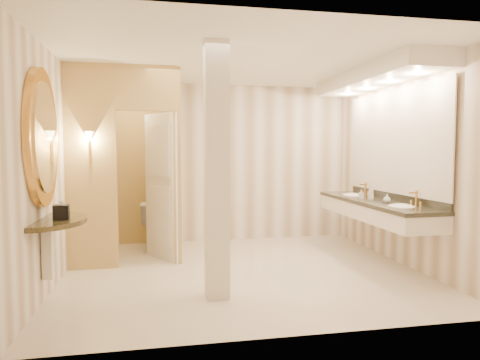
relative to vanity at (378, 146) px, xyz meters
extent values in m
plane|color=silver|center=(-1.98, -0.17, -1.63)|extent=(4.50, 4.50, 0.00)
plane|color=white|center=(-1.98, -0.17, 1.07)|extent=(4.50, 4.50, 0.00)
cube|color=white|center=(-1.98, 1.83, -0.28)|extent=(4.50, 0.02, 2.70)
cube|color=white|center=(-1.98, -2.17, -0.28)|extent=(4.50, 0.02, 2.70)
cube|color=white|center=(-4.23, -0.17, -0.28)|extent=(0.02, 4.00, 2.70)
cube|color=white|center=(0.27, -0.17, -0.28)|extent=(0.02, 4.00, 2.70)
cube|color=#D6BD70|center=(-2.78, 1.08, -0.28)|extent=(0.10, 1.50, 2.70)
cube|color=#D6BD70|center=(-3.90, 0.33, -0.28)|extent=(0.65, 0.10, 2.70)
cube|color=#D6BD70|center=(-3.18, 0.33, 0.77)|extent=(0.80, 0.10, 0.60)
cube|color=white|center=(-2.99, 0.67, -0.58)|extent=(0.47, 0.70, 2.10)
cylinder|color=#C28C3E|center=(-3.90, 0.26, -0.08)|extent=(0.03, 0.03, 0.30)
cone|color=white|center=(-3.90, 0.26, 0.12)|extent=(0.14, 0.14, 0.14)
cube|color=white|center=(-0.03, 0.00, -0.90)|extent=(0.60, 2.51, 0.24)
cube|color=black|center=(-0.03, 0.00, -0.78)|extent=(0.64, 2.55, 0.05)
cube|color=black|center=(0.25, 0.00, -0.71)|extent=(0.03, 2.51, 0.10)
ellipsoid|color=white|center=(-0.03, -0.68, -0.80)|extent=(0.40, 0.44, 0.15)
cylinder|color=#C28C3E|center=(0.17, -0.68, -0.67)|extent=(0.03, 0.03, 0.22)
ellipsoid|color=white|center=(-0.03, 0.68, -0.80)|extent=(0.40, 0.44, 0.15)
cylinder|color=#C28C3E|center=(0.17, 0.68, -0.67)|extent=(0.03, 0.03, 0.22)
cube|color=white|center=(0.25, 0.00, 0.07)|extent=(0.03, 2.51, 1.40)
cube|color=white|center=(-0.03, 0.00, 0.96)|extent=(0.75, 2.71, 0.22)
cylinder|color=black|center=(-4.21, -0.91, -0.78)|extent=(1.08, 1.08, 0.05)
cube|color=white|center=(-4.17, -0.91, -1.08)|extent=(0.10, 0.10, 0.60)
cylinder|color=gold|center=(-4.19, -0.91, 0.07)|extent=(0.07, 1.08, 1.08)
cylinder|color=white|center=(-4.15, -0.91, 0.07)|extent=(0.02, 0.87, 0.87)
cube|color=white|center=(-2.43, -1.07, -0.28)|extent=(0.25, 0.25, 2.70)
cube|color=black|center=(-4.01, -0.99, -0.68)|extent=(0.16, 0.16, 0.15)
imported|color=white|center=(-3.08, 1.42, -1.24)|extent=(0.48, 0.79, 0.78)
imported|color=beige|center=(-0.13, 0.22, -0.69)|extent=(0.06, 0.06, 0.13)
imported|color=silver|center=(-0.05, -0.36, -0.69)|extent=(0.10, 0.10, 0.12)
imported|color=#C6B28C|center=(-0.10, -0.02, -0.65)|extent=(0.09, 0.09, 0.20)
camera|label=1|loc=(-3.03, -5.54, -0.05)|focal=32.00mm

